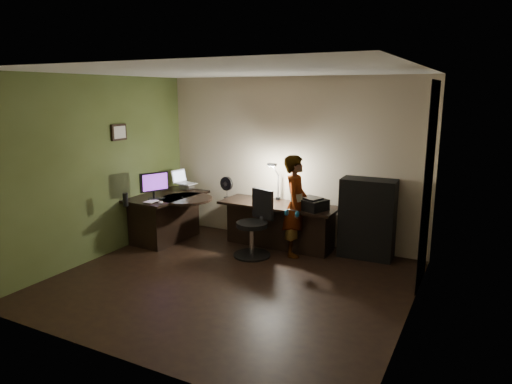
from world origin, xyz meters
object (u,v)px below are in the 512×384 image
at_px(office_chair, 252,224).
at_px(person, 296,206).
at_px(cabinet, 367,219).
at_px(desk_left, 167,218).
at_px(desk_right, 278,225).
at_px(monitor, 154,189).

distance_m(office_chair, person, 0.72).
xyz_separation_m(cabinet, office_chair, (-1.55, -0.77, -0.10)).
distance_m(desk_left, office_chair, 1.64).
relative_size(desk_left, person, 0.87).
height_order(cabinet, person, person).
bearing_deg(person, desk_left, 85.72).
bearing_deg(desk_left, cabinet, 16.02).
bearing_deg(office_chair, desk_right, 91.28).
xyz_separation_m(desk_left, office_chair, (1.63, -0.03, 0.12)).
distance_m(desk_right, office_chair, 0.62).
relative_size(desk_left, desk_right, 0.71).
height_order(desk_right, cabinet, cabinet).
xyz_separation_m(desk_left, desk_right, (1.81, 0.54, -0.03)).
height_order(monitor, person, person).
distance_m(cabinet, monitor, 3.34).
bearing_deg(person, desk_right, 48.35).
bearing_deg(office_chair, person, 51.68).
xyz_separation_m(desk_left, monitor, (0.05, -0.37, 0.56)).
bearing_deg(desk_left, desk_right, 19.64).
bearing_deg(desk_right, office_chair, -105.94).
relative_size(desk_right, monitor, 4.02).
xyz_separation_m(desk_right, cabinet, (1.38, 0.20, 0.24)).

